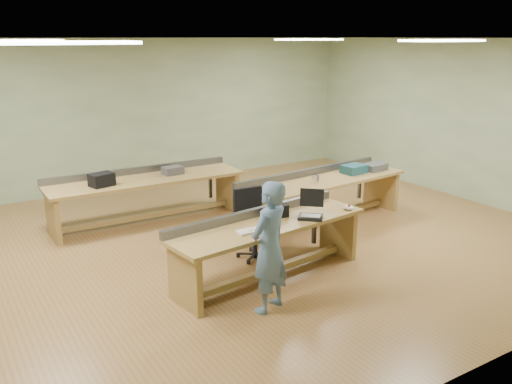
% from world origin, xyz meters
% --- Properties ---
extents(floor, '(10.00, 10.00, 0.00)m').
position_xyz_m(floor, '(0.00, 0.00, 0.00)').
color(floor, '#915D37').
rests_on(floor, ground).
extents(ceiling, '(10.00, 10.00, 0.00)m').
position_xyz_m(ceiling, '(0.00, 0.00, 3.00)').
color(ceiling, silver).
rests_on(ceiling, wall_back).
extents(wall_back, '(10.00, 0.04, 3.00)m').
position_xyz_m(wall_back, '(0.00, 4.00, 1.50)').
color(wall_back, '#9FB287').
rests_on(wall_back, floor).
extents(wall_front, '(10.00, 0.04, 3.00)m').
position_xyz_m(wall_front, '(0.00, -4.00, 1.50)').
color(wall_front, '#9FB287').
rests_on(wall_front, floor).
extents(wall_right, '(0.04, 8.00, 3.00)m').
position_xyz_m(wall_right, '(5.00, 0.00, 1.50)').
color(wall_right, '#9FB287').
rests_on(wall_right, floor).
extents(fluor_panels, '(6.20, 3.50, 0.03)m').
position_xyz_m(fluor_panels, '(0.00, 0.00, 2.97)').
color(fluor_panels, white).
rests_on(fluor_panels, ceiling).
extents(workbench_front, '(2.83, 1.07, 0.86)m').
position_xyz_m(workbench_front, '(-0.18, -1.26, 0.55)').
color(workbench_front, '#AD8649').
rests_on(workbench_front, floor).
extents(workbench_mid, '(3.20, 1.14, 0.86)m').
position_xyz_m(workbench_mid, '(1.78, 0.10, 0.56)').
color(workbench_mid, '#AD8649').
rests_on(workbench_mid, floor).
extents(workbench_back, '(3.27, 0.91, 0.86)m').
position_xyz_m(workbench_back, '(-0.69, 1.72, 0.57)').
color(workbench_back, '#AD8649').
rests_on(workbench_back, floor).
extents(person, '(0.66, 0.55, 1.53)m').
position_xyz_m(person, '(-0.64, -1.99, 0.76)').
color(person, slate).
rests_on(person, floor).
extents(laptop_base, '(0.40, 0.40, 0.03)m').
position_xyz_m(laptop_base, '(0.38, -1.41, 0.77)').
color(laptop_base, black).
rests_on(laptop_base, workbench_front).
extents(laptop_screen, '(0.24, 0.22, 0.24)m').
position_xyz_m(laptop_screen, '(0.46, -1.32, 0.99)').
color(laptop_screen, black).
rests_on(laptop_screen, laptop_base).
extents(keyboard, '(0.49, 0.18, 0.03)m').
position_xyz_m(keyboard, '(-0.47, -1.44, 0.76)').
color(keyboard, beige).
rests_on(keyboard, workbench_front).
extents(trackball_mouse, '(0.15, 0.17, 0.06)m').
position_xyz_m(trackball_mouse, '(1.05, -1.39, 0.78)').
color(trackball_mouse, white).
rests_on(trackball_mouse, workbench_front).
extents(camera_bag, '(0.25, 0.17, 0.16)m').
position_xyz_m(camera_bag, '(0.06, -1.14, 0.83)').
color(camera_bag, black).
rests_on(camera_bag, workbench_front).
extents(task_chair, '(0.56, 0.56, 0.98)m').
position_xyz_m(task_chair, '(0.02, -0.58, 0.36)').
color(task_chair, black).
rests_on(task_chair, floor).
extents(parts_bin_teal, '(0.43, 0.34, 0.14)m').
position_xyz_m(parts_bin_teal, '(2.50, 0.13, 0.82)').
color(parts_bin_teal, '#164049').
rests_on(parts_bin_teal, workbench_mid).
extents(parts_bin_grey, '(0.45, 0.31, 0.12)m').
position_xyz_m(parts_bin_grey, '(2.95, 0.10, 0.81)').
color(parts_bin_grey, '#3E3F41').
rests_on(parts_bin_grey, workbench_mid).
extents(mug, '(0.13, 0.13, 0.09)m').
position_xyz_m(mug, '(1.62, 0.07, 0.80)').
color(mug, '#3E3F41').
rests_on(mug, workbench_mid).
extents(drinks_can, '(0.09, 0.09, 0.12)m').
position_xyz_m(drinks_can, '(1.50, -0.05, 0.81)').
color(drinks_can, silver).
rests_on(drinks_can, workbench_mid).
extents(storage_box_back, '(0.41, 0.34, 0.20)m').
position_xyz_m(storage_box_back, '(-1.45, 1.60, 0.85)').
color(storage_box_back, black).
rests_on(storage_box_back, workbench_back).
extents(tray_back, '(0.34, 0.26, 0.13)m').
position_xyz_m(tray_back, '(-0.20, 1.71, 0.82)').
color(tray_back, '#3E3F41').
rests_on(tray_back, workbench_back).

